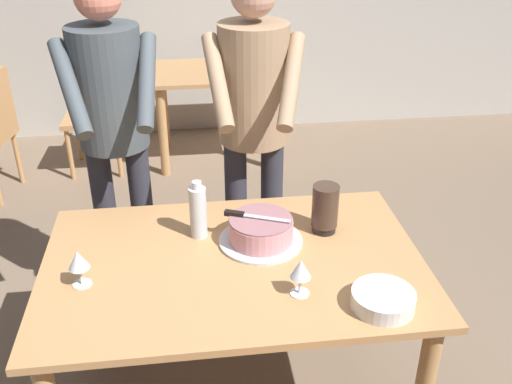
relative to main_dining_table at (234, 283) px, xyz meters
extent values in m
cube|color=tan|center=(0.00, 0.00, 0.09)|extent=(1.47, 0.95, 0.03)
cylinder|color=tan|center=(-0.66, 0.40, -0.28)|extent=(0.07, 0.07, 0.72)
cylinder|color=tan|center=(0.66, 0.40, -0.28)|extent=(0.07, 0.07, 0.72)
cylinder|color=silver|center=(0.12, 0.12, 0.12)|extent=(0.34, 0.34, 0.01)
cylinder|color=#D18C93|center=(0.12, 0.12, 0.17)|extent=(0.26, 0.26, 0.09)
cylinder|color=#926267|center=(0.12, 0.12, 0.22)|extent=(0.25, 0.25, 0.01)
cube|color=silver|center=(0.14, 0.11, 0.23)|extent=(0.19, 0.09, 0.00)
cube|color=black|center=(0.02, 0.16, 0.23)|extent=(0.08, 0.05, 0.02)
cylinder|color=white|center=(0.48, -0.34, 0.11)|extent=(0.22, 0.22, 0.01)
cylinder|color=white|center=(0.48, -0.34, 0.12)|extent=(0.22, 0.22, 0.01)
cylinder|color=white|center=(0.48, -0.34, 0.13)|extent=(0.22, 0.22, 0.01)
cylinder|color=white|center=(0.48, -0.34, 0.14)|extent=(0.22, 0.22, 0.01)
cylinder|color=white|center=(0.48, -0.34, 0.15)|extent=(0.22, 0.22, 0.01)
cylinder|color=white|center=(0.48, -0.34, 0.16)|extent=(0.22, 0.22, 0.01)
cylinder|color=silver|center=(0.22, -0.23, 0.11)|extent=(0.07, 0.07, 0.00)
cylinder|color=silver|center=(0.22, -0.23, 0.15)|extent=(0.01, 0.01, 0.07)
cone|color=silver|center=(0.22, -0.23, 0.22)|extent=(0.08, 0.08, 0.07)
cylinder|color=silver|center=(-0.56, -0.08, 0.11)|extent=(0.07, 0.07, 0.00)
cylinder|color=silver|center=(-0.56, -0.08, 0.15)|extent=(0.01, 0.01, 0.07)
cone|color=silver|center=(-0.56, -0.08, 0.22)|extent=(0.08, 0.08, 0.07)
cylinder|color=silver|center=(-0.12, 0.20, 0.22)|extent=(0.07, 0.07, 0.22)
cylinder|color=silver|center=(-0.12, 0.20, 0.34)|extent=(0.04, 0.04, 0.03)
cylinder|color=black|center=(0.40, 0.17, 0.12)|extent=(0.10, 0.10, 0.03)
cylinder|color=#3F2D23|center=(0.40, 0.17, 0.23)|extent=(0.11, 0.11, 0.18)
cylinder|color=#2D2D38|center=(0.26, 0.69, -0.17)|extent=(0.11, 0.11, 0.95)
cylinder|color=#2D2D38|center=(0.08, 0.71, -0.17)|extent=(0.11, 0.11, 0.95)
cylinder|color=#997A5B|center=(0.17, 0.70, 0.58)|extent=(0.32, 0.32, 0.55)
cylinder|color=#997A5B|center=(0.30, 0.50, 0.66)|extent=(0.19, 0.42, 0.34)
cylinder|color=#997A5B|center=(-0.01, 0.53, 0.66)|extent=(0.12, 0.42, 0.34)
cylinder|color=#2D2D38|center=(-0.39, 0.74, -0.17)|extent=(0.11, 0.11, 0.95)
cylinder|color=#2D2D38|center=(-0.57, 0.71, -0.17)|extent=(0.11, 0.11, 0.95)
cylinder|color=#3F474C|center=(-0.48, 0.73, 0.58)|extent=(0.32, 0.32, 0.55)
cylinder|color=#3F474C|center=(-0.30, 0.57, 0.66)|extent=(0.10, 0.42, 0.34)
cylinder|color=#3F474C|center=(-0.61, 0.52, 0.66)|extent=(0.21, 0.41, 0.34)
cube|color=tan|center=(0.10, 2.58, 0.08)|extent=(1.00, 0.70, 0.03)
cylinder|color=tan|center=(-0.33, 2.30, -0.29)|extent=(0.07, 0.07, 0.71)
cylinder|color=tan|center=(0.52, 2.30, -0.29)|extent=(0.07, 0.07, 0.71)
cylinder|color=tan|center=(-0.33, 2.85, -0.29)|extent=(0.07, 0.07, 0.71)
cylinder|color=tan|center=(0.52, 2.85, -0.29)|extent=(0.07, 0.07, 0.71)
cylinder|color=tan|center=(-1.42, 2.31, -0.44)|extent=(0.04, 0.04, 0.41)
cube|color=tan|center=(-0.85, 2.49, -0.21)|extent=(0.45, 0.45, 0.04)
cylinder|color=tan|center=(-1.04, 2.31, -0.44)|extent=(0.04, 0.04, 0.41)
cylinder|color=tan|center=(-1.03, 2.68, -0.44)|extent=(0.04, 0.04, 0.41)
cylinder|color=tan|center=(-0.68, 2.30, -0.44)|extent=(0.04, 0.04, 0.41)
cylinder|color=tan|center=(-0.67, 2.67, -0.44)|extent=(0.04, 0.04, 0.41)
cube|color=tan|center=(-0.65, 2.49, 0.03)|extent=(0.04, 0.44, 0.45)
camera|label=1|loc=(-0.15, -1.84, 1.41)|focal=40.66mm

